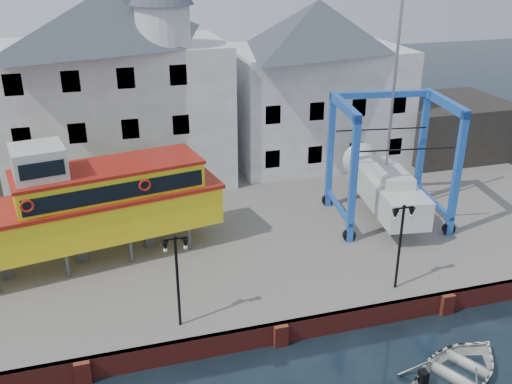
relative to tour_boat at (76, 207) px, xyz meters
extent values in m
plane|color=black|center=(7.80, -7.80, -3.94)|extent=(140.00, 140.00, 0.00)
cube|color=slate|center=(7.80, 3.20, -3.44)|extent=(44.00, 22.00, 1.00)
cube|color=maroon|center=(7.80, -7.68, -3.44)|extent=(44.00, 0.25, 1.00)
cube|color=maroon|center=(-0.20, -7.85, -3.44)|extent=(0.60, 0.36, 1.00)
cube|color=maroon|center=(7.80, -7.85, -3.44)|extent=(0.60, 0.36, 1.00)
cube|color=maroon|center=(15.80, -7.85, -3.44)|extent=(0.60, 0.36, 1.00)
cube|color=#B8B8B8|center=(2.80, 10.70, 1.56)|extent=(14.00, 8.00, 9.00)
pyramid|color=#353943|center=(2.80, 10.70, 7.66)|extent=(14.00, 8.00, 3.20)
cube|color=black|center=(-2.70, 6.74, -1.34)|extent=(1.00, 0.08, 1.20)
cube|color=black|center=(0.30, 6.74, -1.34)|extent=(1.00, 0.08, 1.20)
cube|color=black|center=(3.30, 6.74, -1.34)|extent=(1.00, 0.08, 1.20)
cube|color=black|center=(6.30, 6.74, -1.34)|extent=(1.00, 0.08, 1.20)
cube|color=black|center=(-2.70, 6.74, 1.66)|extent=(1.00, 0.08, 1.20)
cube|color=black|center=(0.30, 6.74, 1.66)|extent=(1.00, 0.08, 1.20)
cube|color=black|center=(3.30, 6.74, 1.66)|extent=(1.00, 0.08, 1.20)
cube|color=black|center=(6.30, 6.74, 1.66)|extent=(1.00, 0.08, 1.20)
cube|color=black|center=(-2.70, 6.74, 4.66)|extent=(1.00, 0.08, 1.20)
cube|color=black|center=(0.30, 6.74, 4.66)|extent=(1.00, 0.08, 1.20)
cube|color=black|center=(3.30, 6.74, 4.66)|extent=(1.00, 0.08, 1.20)
cube|color=black|center=(6.30, 6.74, 4.66)|extent=(1.00, 0.08, 1.20)
cylinder|color=#B8B8B8|center=(5.80, 8.30, 7.26)|extent=(3.20, 3.20, 2.40)
cube|color=#B8B8B8|center=(16.80, 11.20, 1.06)|extent=(12.00, 8.00, 8.00)
pyramid|color=#353943|center=(16.80, 11.20, 6.66)|extent=(12.00, 8.00, 3.20)
cube|color=black|center=(12.30, 7.24, -1.34)|extent=(1.00, 0.08, 1.20)
cube|color=black|center=(15.30, 7.24, -1.34)|extent=(1.00, 0.08, 1.20)
cube|color=black|center=(18.30, 7.24, -1.34)|extent=(1.00, 0.08, 1.20)
cube|color=black|center=(21.30, 7.24, -1.34)|extent=(1.00, 0.08, 1.20)
cube|color=black|center=(12.30, 7.24, 1.66)|extent=(1.00, 0.08, 1.20)
cube|color=black|center=(15.30, 7.24, 1.66)|extent=(1.00, 0.08, 1.20)
cube|color=black|center=(18.30, 7.24, 1.66)|extent=(1.00, 0.08, 1.20)
cube|color=black|center=(21.30, 7.24, 1.66)|extent=(1.00, 0.08, 1.20)
cube|color=black|center=(26.80, 9.20, -0.94)|extent=(8.00, 7.00, 4.00)
cylinder|color=black|center=(3.80, -6.60, -0.94)|extent=(0.12, 0.12, 4.00)
cube|color=black|center=(3.80, -6.60, 1.11)|extent=(0.90, 0.06, 0.06)
sphere|color=black|center=(3.80, -6.60, 1.18)|extent=(0.16, 0.16, 0.16)
cone|color=black|center=(3.40, -6.60, 0.84)|extent=(0.32, 0.32, 0.45)
sphere|color=silver|center=(3.40, -6.60, 0.66)|extent=(0.18, 0.18, 0.18)
cone|color=black|center=(4.20, -6.60, 0.84)|extent=(0.32, 0.32, 0.45)
sphere|color=silver|center=(4.20, -6.60, 0.66)|extent=(0.18, 0.18, 0.18)
cylinder|color=black|center=(13.80, -6.60, -0.94)|extent=(0.12, 0.12, 4.00)
cube|color=black|center=(13.80, -6.60, 1.11)|extent=(0.90, 0.06, 0.06)
sphere|color=black|center=(13.80, -6.60, 1.18)|extent=(0.16, 0.16, 0.16)
cone|color=black|center=(13.40, -6.60, 0.84)|extent=(0.32, 0.32, 0.45)
sphere|color=silver|center=(13.40, -6.60, 0.66)|extent=(0.18, 0.18, 0.18)
cone|color=black|center=(14.20, -6.60, 0.84)|extent=(0.32, 0.32, 0.45)
sphere|color=silver|center=(14.20, -6.60, 0.66)|extent=(0.18, 0.18, 0.18)
cylinder|color=#59595E|center=(-0.68, -1.37, -2.28)|extent=(0.23, 0.23, 1.31)
cylinder|color=#59595E|center=(-1.12, 1.05, -2.28)|extent=(0.23, 0.23, 1.31)
cylinder|color=#59595E|center=(2.34, -0.82, -2.28)|extent=(0.23, 0.23, 1.31)
cylinder|color=#59595E|center=(1.90, 1.59, -2.28)|extent=(0.23, 0.23, 1.31)
cylinder|color=#59595E|center=(5.36, -0.28, -2.28)|extent=(0.23, 0.23, 1.31)
cylinder|color=#59595E|center=(4.92, 2.14, -2.28)|extent=(0.23, 0.23, 1.31)
cube|color=#59595E|center=(-3.49, -0.63, -2.28)|extent=(0.60, 0.52, 1.31)
cube|color=#59595E|center=(-0.04, 0.00, -2.28)|extent=(0.60, 0.52, 1.31)
cube|color=#59595E|center=(3.41, 0.62, -2.28)|extent=(0.60, 0.52, 1.31)
cube|color=yellow|center=(0.83, 0.15, -0.66)|extent=(12.67, 5.45, 1.93)
cube|color=#9D1C11|center=(0.83, 0.15, 0.39)|extent=(12.95, 5.64, 0.19)
cube|color=yellow|center=(1.69, 0.31, 1.00)|extent=(9.15, 4.49, 1.40)
cube|color=black|center=(1.96, -1.19, 1.05)|extent=(8.29, 1.55, 0.79)
cube|color=black|center=(1.42, 1.80, 1.05)|extent=(8.29, 1.55, 0.79)
cube|color=#9D1C11|center=(1.69, 0.31, 1.78)|extent=(9.34, 4.60, 0.16)
cube|color=silver|center=(-1.33, -0.24, 2.50)|extent=(2.65, 2.65, 1.60)
cube|color=black|center=(-1.12, -1.39, 2.57)|extent=(1.89, 0.40, 0.70)
torus|color=#9D1C11|center=(-1.91, -1.94, 1.18)|extent=(0.63, 0.23, 0.61)
torus|color=#9D1C11|center=(3.26, -1.01, 1.18)|extent=(0.63, 0.23, 0.61)
cube|color=#1B4FA9|center=(13.65, -1.90, 0.52)|extent=(0.39, 0.39, 6.93)
cylinder|color=black|center=(13.65, -1.90, -2.60)|extent=(0.72, 0.35, 0.69)
cube|color=#1B4FA9|center=(14.34, 2.66, 0.52)|extent=(0.39, 0.39, 6.93)
cylinder|color=black|center=(14.34, 2.66, -2.60)|extent=(0.72, 0.35, 0.69)
cube|color=#1B4FA9|center=(19.18, -2.73, 0.52)|extent=(0.39, 0.39, 6.93)
cylinder|color=black|center=(19.18, -2.73, -2.60)|extent=(0.72, 0.35, 0.69)
cube|color=#1B4FA9|center=(19.87, 1.82, 0.52)|extent=(0.39, 0.39, 6.93)
cylinder|color=black|center=(19.87, 1.82, -2.60)|extent=(0.72, 0.35, 0.69)
cube|color=#1B4FA9|center=(14.00, 0.38, 3.82)|extent=(1.08, 4.95, 0.49)
cube|color=#1B4FA9|center=(14.00, 0.38, -1.95)|extent=(0.98, 4.93, 0.21)
cube|color=#1B4FA9|center=(19.53, -0.46, 3.82)|extent=(1.08, 4.95, 0.49)
cube|color=#1B4FA9|center=(19.53, -0.46, -1.95)|extent=(0.98, 4.93, 0.21)
cube|color=#1B4FA9|center=(17.11, 2.24, 3.82)|extent=(5.93, 1.23, 0.35)
cube|color=silver|center=(16.76, -0.04, -1.16)|extent=(3.36, 7.68, 1.58)
cone|color=silver|center=(17.42, 4.32, -1.16)|extent=(2.49, 1.91, 2.28)
cube|color=#59595E|center=(16.76, -0.04, -2.30)|extent=(0.50, 1.80, 0.69)
cube|color=silver|center=(16.69, -0.53, -0.07)|extent=(2.01, 3.17, 0.59)
cylinder|color=#99999E|center=(16.84, 0.45, 5.08)|extent=(0.18, 0.18, 10.89)
cube|color=black|center=(16.50, -1.80, 1.91)|extent=(5.30, 0.92, 0.05)
cube|color=black|center=(17.03, 1.72, 1.91)|extent=(5.30, 0.92, 0.05)
imported|color=silver|center=(13.79, -11.75, -3.94)|extent=(5.91, 5.28, 1.01)
camera|label=1|loc=(1.29, -26.29, 11.58)|focal=40.00mm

